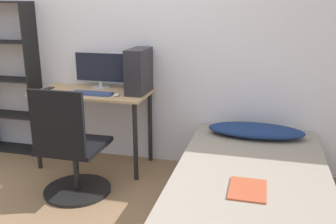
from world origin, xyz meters
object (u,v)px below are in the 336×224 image
Objects in this scene: pc_tower at (139,71)px; office_chair at (71,157)px; keyboard at (92,93)px; bed at (250,196)px; monitor at (100,69)px.

office_chair is at bearing -117.16° from pc_tower.
pc_tower is at bearing 23.97° from keyboard.
bed is at bearing -1.79° from office_chair.
monitor is at bearing 166.56° from pc_tower.
bed is 1.76m from keyboard.
office_chair reaches higher than keyboard.
monitor is 1.28× the size of pc_tower.
monitor is at bearing 150.82° from bed.
office_chair reaches higher than bed.
keyboard reaches higher than bed.
keyboard is 0.95× the size of pc_tower.
monitor is 0.35m from keyboard.
keyboard is at bearing 94.46° from office_chair.
monitor is at bearing 96.93° from keyboard.
pc_tower is at bearing 62.84° from office_chair.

